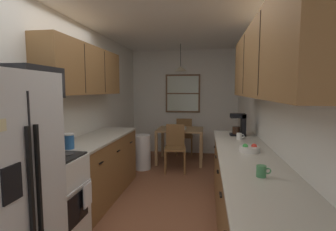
{
  "coord_description": "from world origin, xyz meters",
  "views": [
    {
      "loc": [
        0.56,
        -2.66,
        1.57
      ],
      "look_at": [
        -0.02,
        1.12,
        1.19
      ],
      "focal_mm": 27.02,
      "sensor_mm": 36.0,
      "label": 1
    }
  ],
  "objects_px": {
    "coffee_maker": "(240,124)",
    "fruit_bowl": "(249,149)",
    "dining_table": "(180,134)",
    "table_serving_bowl": "(182,128)",
    "mug_spare": "(239,136)",
    "trash_bin": "(142,152)",
    "mug_by_coffeemaker": "(262,171)",
    "stove_range": "(47,202)",
    "microwave_over_range": "(30,83)",
    "storage_canister": "(69,141)",
    "dining_chair_far": "(185,135)",
    "dining_chair_near": "(175,145)"
  },
  "relations": [
    {
      "from": "dining_table",
      "to": "dining_chair_far",
      "type": "xyz_separation_m",
      "value": [
        0.04,
        0.61,
        -0.12
      ]
    },
    {
      "from": "dining_table",
      "to": "table_serving_bowl",
      "type": "relative_size",
      "value": 4.88
    },
    {
      "from": "dining_chair_near",
      "to": "mug_by_coffeemaker",
      "type": "distance_m",
      "value": 3.03
    },
    {
      "from": "dining_table",
      "to": "table_serving_bowl",
      "type": "bearing_deg",
      "value": -63.52
    },
    {
      "from": "trash_bin",
      "to": "storage_canister",
      "type": "distance_m",
      "value": 2.27
    },
    {
      "from": "dining_chair_near",
      "to": "trash_bin",
      "type": "height_order",
      "value": "dining_chair_near"
    },
    {
      "from": "trash_bin",
      "to": "fruit_bowl",
      "type": "relative_size",
      "value": 3.19
    },
    {
      "from": "mug_spare",
      "to": "dining_table",
      "type": "bearing_deg",
      "value": 118.24
    },
    {
      "from": "storage_canister",
      "to": "trash_bin",
      "type": "bearing_deg",
      "value": 82.08
    },
    {
      "from": "dining_chair_near",
      "to": "dining_chair_far",
      "type": "relative_size",
      "value": 1.0
    },
    {
      "from": "fruit_bowl",
      "to": "table_serving_bowl",
      "type": "xyz_separation_m",
      "value": [
        -0.99,
        2.52,
        -0.17
      ]
    },
    {
      "from": "coffee_maker",
      "to": "mug_spare",
      "type": "height_order",
      "value": "coffee_maker"
    },
    {
      "from": "stove_range",
      "to": "mug_spare",
      "type": "distance_m",
      "value": 2.45
    },
    {
      "from": "dining_chair_near",
      "to": "storage_canister",
      "type": "relative_size",
      "value": 5.08
    },
    {
      "from": "stove_range",
      "to": "dining_table",
      "type": "bearing_deg",
      "value": 72.98
    },
    {
      "from": "dining_table",
      "to": "mug_by_coffeemaker",
      "type": "height_order",
      "value": "mug_by_coffeemaker"
    },
    {
      "from": "mug_by_coffeemaker",
      "to": "table_serving_bowl",
      "type": "distance_m",
      "value": 3.48
    },
    {
      "from": "mug_spare",
      "to": "fruit_bowl",
      "type": "bearing_deg",
      "value": -88.28
    },
    {
      "from": "microwave_over_range",
      "to": "dining_chair_near",
      "type": "bearing_deg",
      "value": 67.84
    },
    {
      "from": "stove_range",
      "to": "trash_bin",
      "type": "distance_m",
      "value": 2.63
    },
    {
      "from": "trash_bin",
      "to": "fruit_bowl",
      "type": "distance_m",
      "value": 2.7
    },
    {
      "from": "trash_bin",
      "to": "mug_spare",
      "type": "height_order",
      "value": "mug_spare"
    },
    {
      "from": "dining_table",
      "to": "dining_chair_near",
      "type": "height_order",
      "value": "dining_chair_near"
    },
    {
      "from": "microwave_over_range",
      "to": "storage_canister",
      "type": "distance_m",
      "value": 0.81
    },
    {
      "from": "trash_bin",
      "to": "mug_spare",
      "type": "distance_m",
      "value": 2.21
    },
    {
      "from": "dining_chair_far",
      "to": "coffee_maker",
      "type": "xyz_separation_m",
      "value": [
        1.02,
        -2.19,
        0.57
      ]
    },
    {
      "from": "dining_chair_far",
      "to": "fruit_bowl",
      "type": "relative_size",
      "value": 4.18
    },
    {
      "from": "microwave_over_range",
      "to": "fruit_bowl",
      "type": "xyz_separation_m",
      "value": [
        2.14,
        0.62,
        -0.71
      ]
    },
    {
      "from": "microwave_over_range",
      "to": "table_serving_bowl",
      "type": "relative_size",
      "value": 2.9
    },
    {
      "from": "dining_table",
      "to": "fruit_bowl",
      "type": "relative_size",
      "value": 4.54
    },
    {
      "from": "fruit_bowl",
      "to": "storage_canister",
      "type": "bearing_deg",
      "value": -175.28
    },
    {
      "from": "dining_table",
      "to": "fruit_bowl",
      "type": "xyz_separation_m",
      "value": [
        1.04,
        -2.61,
        0.31
      ]
    },
    {
      "from": "microwave_over_range",
      "to": "storage_canister",
      "type": "xyz_separation_m",
      "value": [
        0.11,
        0.45,
        -0.66
      ]
    },
    {
      "from": "storage_canister",
      "to": "mug_by_coffeemaker",
      "type": "distance_m",
      "value": 2.09
    },
    {
      "from": "coffee_maker",
      "to": "mug_by_coffeemaker",
      "type": "relative_size",
      "value": 2.9
    },
    {
      "from": "trash_bin",
      "to": "mug_spare",
      "type": "bearing_deg",
      "value": -36.66
    },
    {
      "from": "microwave_over_range",
      "to": "table_serving_bowl",
      "type": "height_order",
      "value": "microwave_over_range"
    },
    {
      "from": "trash_bin",
      "to": "mug_by_coffeemaker",
      "type": "bearing_deg",
      "value": -58.91
    },
    {
      "from": "coffee_maker",
      "to": "fruit_bowl",
      "type": "bearing_deg",
      "value": -91.12
    },
    {
      "from": "trash_bin",
      "to": "storage_canister",
      "type": "height_order",
      "value": "storage_canister"
    },
    {
      "from": "dining_chair_far",
      "to": "table_serving_bowl",
      "type": "height_order",
      "value": "dining_chair_far"
    },
    {
      "from": "trash_bin",
      "to": "mug_by_coffeemaker",
      "type": "xyz_separation_m",
      "value": [
        1.69,
        -2.8,
        0.6
      ]
    },
    {
      "from": "coffee_maker",
      "to": "table_serving_bowl",
      "type": "xyz_separation_m",
      "value": [
        -1.01,
        1.5,
        -0.31
      ]
    },
    {
      "from": "trash_bin",
      "to": "coffee_maker",
      "type": "bearing_deg",
      "value": -28.95
    },
    {
      "from": "dining_chair_near",
      "to": "coffee_maker",
      "type": "height_order",
      "value": "coffee_maker"
    },
    {
      "from": "microwave_over_range",
      "to": "dining_chair_near",
      "type": "distance_m",
      "value": 3.05
    },
    {
      "from": "stove_range",
      "to": "fruit_bowl",
      "type": "bearing_deg",
      "value": 17.07
    },
    {
      "from": "mug_spare",
      "to": "dining_chair_near",
      "type": "bearing_deg",
      "value": 129.33
    },
    {
      "from": "dining_chair_near",
      "to": "dining_table",
      "type": "bearing_deg",
      "value": 86.76
    },
    {
      "from": "stove_range",
      "to": "dining_chair_far",
      "type": "distance_m",
      "value": 3.97
    }
  ]
}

